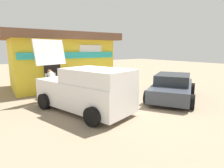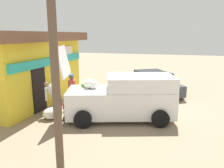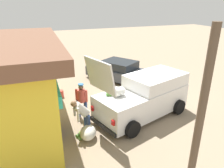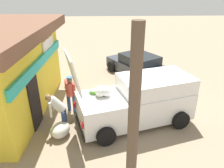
# 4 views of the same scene
# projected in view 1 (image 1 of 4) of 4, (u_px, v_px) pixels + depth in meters

# --- Properties ---
(ground_plane) EXTENTS (60.00, 60.00, 0.00)m
(ground_plane) POSITION_uv_depth(u_px,v_px,m) (115.00, 108.00, 8.07)
(ground_plane) COLOR gray
(storefront_bar) EXTENTS (7.05, 4.73, 3.53)m
(storefront_bar) POSITION_uv_depth(u_px,v_px,m) (61.00, 59.00, 12.50)
(storefront_bar) COLOR yellow
(storefront_bar) RESTS_ON ground_plane
(delivery_van) EXTENTS (3.03, 4.81, 2.98)m
(delivery_van) POSITION_uv_depth(u_px,v_px,m) (86.00, 90.00, 7.56)
(delivery_van) COLOR white
(delivery_van) RESTS_ON ground_plane
(parked_sedan) EXTENTS (4.58, 3.78, 1.27)m
(parked_sedan) POSITION_uv_depth(u_px,v_px,m) (172.00, 87.00, 9.55)
(parked_sedan) COLOR #383D47
(parked_sedan) RESTS_ON ground_plane
(vendor_standing) EXTENTS (0.48, 0.48, 1.60)m
(vendor_standing) POSITION_uv_depth(u_px,v_px,m) (76.00, 79.00, 10.13)
(vendor_standing) COLOR navy
(vendor_standing) RESTS_ON ground_plane
(customer_bending) EXTENTS (0.57, 0.72, 1.46)m
(customer_bending) POSITION_uv_depth(u_px,v_px,m) (52.00, 81.00, 9.70)
(customer_bending) COLOR navy
(customer_bending) RESTS_ON ground_plane
(unloaded_banana_pile) EXTENTS (0.94, 0.87, 0.50)m
(unloaded_banana_pile) POSITION_uv_depth(u_px,v_px,m) (46.00, 94.00, 9.54)
(unloaded_banana_pile) COLOR silver
(unloaded_banana_pile) RESTS_ON ground_plane
(paint_bucket) EXTENTS (0.32, 0.32, 0.38)m
(paint_bucket) POSITION_uv_depth(u_px,v_px,m) (108.00, 85.00, 12.12)
(paint_bucket) COLOR #BF3F33
(paint_bucket) RESTS_ON ground_plane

